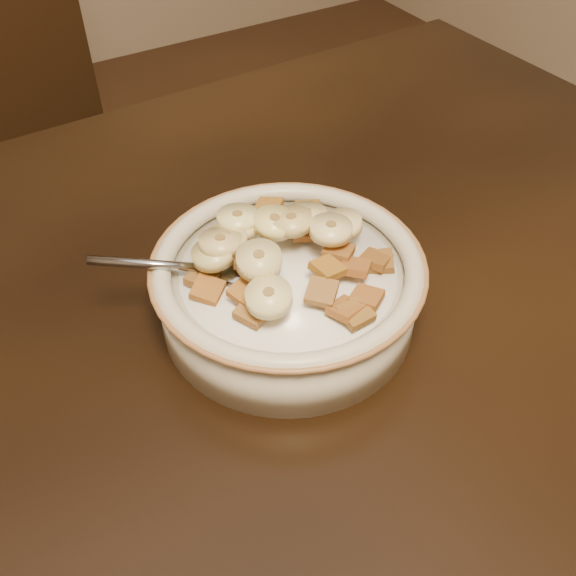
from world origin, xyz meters
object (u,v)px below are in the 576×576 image
chair (40,228)px  spoon (246,270)px  table (80,530)px  cereal_bowl (288,295)px

chair → spoon: size_ratio=20.64×
table → chair: chair is taller
table → spoon: 0.20m
spoon → cereal_bowl: bearing=90.0°
table → spoon: size_ratio=30.30×
cereal_bowl → spoon: spoon is taller
table → cereal_bowl: cereal_bowl is taller
cereal_bowl → spoon: (-0.03, 0.01, 0.03)m
table → spoon: bearing=26.0°
table → spoon: spoon is taller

